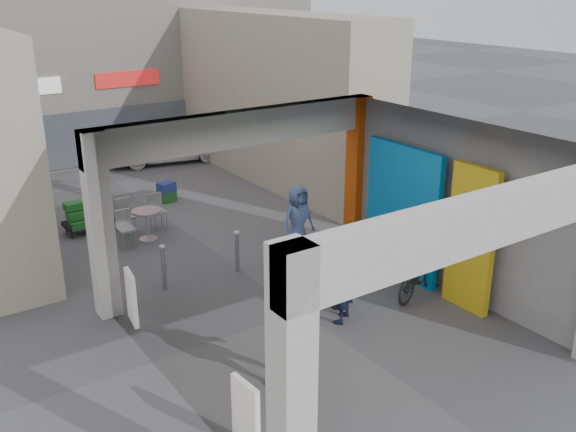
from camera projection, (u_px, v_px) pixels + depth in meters
ground at (301, 312)px, 12.10m from camera, size 90.00×90.00×0.00m
arcade_canopy at (356, 203)px, 10.95m from camera, size 6.40×6.45×6.40m
far_building at (60, 39)px, 21.53m from camera, size 18.00×4.08×8.00m
plaza_bldg_right at (278, 98)px, 19.41m from camera, size 2.00×9.00×5.00m
bollard_left at (164, 268)px, 12.82m from camera, size 0.09×0.09×0.94m
bollard_center at (237, 252)px, 13.64m from camera, size 0.09×0.09×0.89m
bollard_right at (297, 232)px, 14.73m from camera, size 0.09×0.09×0.86m
advert_board_near at (246, 414)px, 8.47m from camera, size 0.13×0.55×1.00m
advert_board_far at (132, 297)px, 11.57m from camera, size 0.17×0.56×1.00m
cafe_set at (139, 224)px, 15.53m from camera, size 1.47×1.19×0.89m
produce_stand at (88, 220)px, 15.84m from camera, size 1.18×0.64×0.78m
crate_stack at (167, 192)px, 18.01m from camera, size 0.53×0.46×0.56m
border_collie at (340, 296)px, 12.18m from camera, size 0.22×0.44×0.60m
man_with_dog at (343, 277)px, 11.50m from camera, size 0.76×0.71×1.75m
man_back_turned at (292, 335)px, 9.72m from camera, size 0.90×0.75×1.65m
man_elderly at (298, 220)px, 14.40m from camera, size 0.82×0.55×1.63m
man_crates at (96, 167)px, 18.21m from camera, size 1.08×0.55×1.78m
bicycle_front at (384, 254)px, 13.33m from camera, size 2.13×1.34×1.06m
bicycle_rear at (420, 273)px, 12.55m from camera, size 1.71×0.92×0.99m
white_van at (164, 142)px, 21.83m from camera, size 4.26×2.41×1.37m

